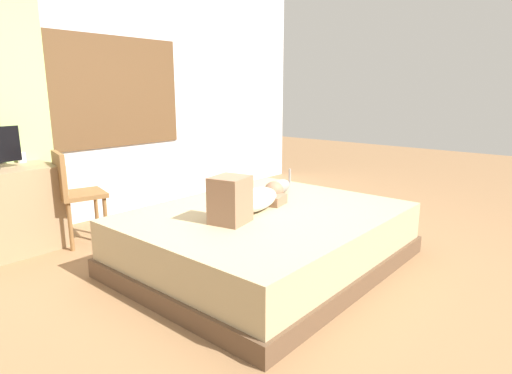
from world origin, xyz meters
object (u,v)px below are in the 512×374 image
at_px(cat, 279,187).
at_px(chair_by_desk, 73,190).
at_px(person_lying, 249,199).
at_px(desk, 3,212).
at_px(cup, 22,158).
at_px(bed, 267,238).

height_order(cat, chair_by_desk, chair_by_desk).
relative_size(person_lying, desk, 1.05).
bearing_deg(cat, desk, 138.69).
relative_size(person_lying, cup, 10.26).
height_order(cat, desk, desk).
bearing_deg(cup, cat, -49.26).
distance_m(desk, cup, 0.53).
distance_m(bed, person_lying, 0.37).
bearing_deg(chair_by_desk, person_lying, -66.99).
bearing_deg(person_lying, desk, 122.66).
xyz_separation_m(bed, chair_by_desk, (-0.78, 1.61, 0.29)).
relative_size(desk, cup, 9.81).
height_order(bed, person_lying, person_lying).
distance_m(cat, desk, 2.42).
distance_m(cat, chair_by_desk, 1.87).
xyz_separation_m(cup, chair_by_desk, (0.23, -0.46, -0.28)).
xyz_separation_m(person_lying, cup, (-0.88, 1.99, 0.23)).
distance_m(cat, cup, 2.37).
relative_size(bed, desk, 2.39).
distance_m(cup, chair_by_desk, 0.58).
bearing_deg(desk, bed, -55.68).
relative_size(person_lying, cat, 2.63).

